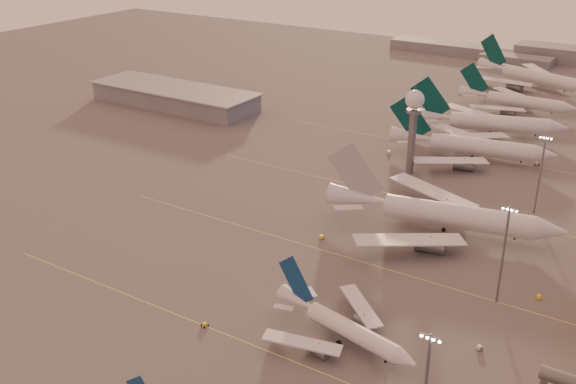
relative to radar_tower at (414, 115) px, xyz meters
The scene contains 20 objects.
ground 121.92m from the radar_tower, 92.39° to the right, with size 700.00×700.00×0.00m, color #5B5858.
taxiway_markings 71.83m from the radar_tower, 68.66° to the right, with size 180.00×185.25×0.02m.
hangar 127.68m from the radar_tower, behind, with size 82.00×27.00×8.50m.
radar_tower is the anchor object (origin of this frame).
mast_b 82.32m from the radar_tower, 52.43° to the right, with size 3.60×0.56×25.00m.
mast_c 46.66m from the radar_tower, 12.53° to the right, with size 3.60×0.56×25.00m.
distant_horizon 205.86m from the radar_tower, 90.67° to the left, with size 165.00×37.50×9.00m.
narrowbody_mid 103.41m from the radar_tower, 74.86° to the right, with size 37.81×29.86×14.95m.
widebody_white 48.27m from the radar_tower, 55.42° to the right, with size 67.46×53.56×23.95m.
greentail_a 32.70m from the radar_tower, 61.28° to the left, with size 59.71×47.78×21.89m.
greentail_b 58.49m from the radar_tower, 79.45° to the left, with size 60.44×48.08×22.64m.
greentail_c 98.25m from the radar_tower, 83.79° to the left, with size 53.15×42.96×19.32m.
greentail_d 143.47m from the radar_tower, 87.90° to the left, with size 61.44×48.79×23.23m.
gsv_tug_mid 112.09m from the radar_tower, 91.05° to the right, with size 3.36×2.56×0.85m.
gsv_truck_b 102.62m from the radar_tower, 58.35° to the right, with size 5.48×3.79×2.09m.
gsv_truck_c 62.59m from the radar_tower, 90.62° to the right, with size 5.99×3.49×2.28m.
gsv_catering_b 84.74m from the radar_tower, 45.01° to the right, with size 4.90×2.69×3.84m.
gsv_tug_far 35.98m from the radar_tower, 50.80° to the right, with size 4.32×4.13×1.07m.
gsv_truck_d 28.38m from the radar_tower, 134.65° to the left, with size 3.66×6.17×2.35m.
gsv_tug_hangar 51.67m from the radar_tower, 41.16° to the left, with size 3.70×2.46×1.00m.
Camera 1 is at (86.34, -86.33, 87.82)m, focal length 42.00 mm.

